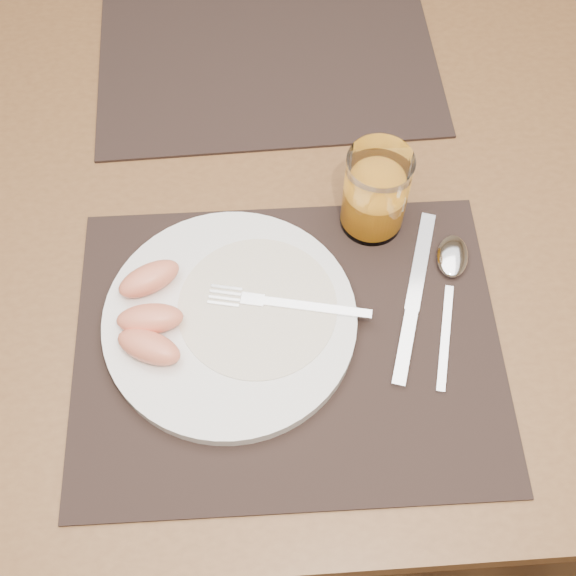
# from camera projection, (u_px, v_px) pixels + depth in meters

# --- Properties ---
(ground) EXTENTS (5.00, 5.00, 0.00)m
(ground) POSITION_uv_depth(u_px,v_px,m) (283.00, 397.00, 1.53)
(ground) COLOR brown
(ground) RESTS_ON ground
(table) EXTENTS (1.40, 0.90, 0.75)m
(table) POSITION_uv_depth(u_px,v_px,m) (280.00, 219.00, 0.95)
(table) COLOR brown
(table) RESTS_ON ground
(placemat_near) EXTENTS (0.45, 0.35, 0.00)m
(placemat_near) POSITION_uv_depth(u_px,v_px,m) (288.00, 344.00, 0.77)
(placemat_near) COLOR black
(placemat_near) RESTS_ON table
(placemat_far) EXTENTS (0.46, 0.36, 0.00)m
(placemat_far) POSITION_uv_depth(u_px,v_px,m) (267.00, 49.00, 0.98)
(placemat_far) COLOR black
(placemat_far) RESTS_ON table
(plate) EXTENTS (0.27, 0.27, 0.02)m
(plate) POSITION_uv_depth(u_px,v_px,m) (230.00, 320.00, 0.77)
(plate) COLOR white
(plate) RESTS_ON placemat_near
(plate_dressing) EXTENTS (0.17, 0.17, 0.00)m
(plate_dressing) POSITION_uv_depth(u_px,v_px,m) (257.00, 306.00, 0.77)
(plate_dressing) COLOR white
(plate_dressing) RESTS_ON plate
(fork) EXTENTS (0.17, 0.05, 0.00)m
(fork) POSITION_uv_depth(u_px,v_px,m) (275.00, 302.00, 0.77)
(fork) COLOR silver
(fork) RESTS_ON plate
(knife) EXTENTS (0.08, 0.21, 0.01)m
(knife) POSITION_uv_depth(u_px,v_px,m) (412.00, 310.00, 0.78)
(knife) COLOR silver
(knife) RESTS_ON placemat_near
(spoon) EXTENTS (0.07, 0.19, 0.01)m
(spoon) POSITION_uv_depth(u_px,v_px,m) (451.00, 268.00, 0.80)
(spoon) COLOR silver
(spoon) RESTS_ON placemat_near
(juice_glass) EXTENTS (0.07, 0.07, 0.11)m
(juice_glass) POSITION_uv_depth(u_px,v_px,m) (375.00, 195.00, 0.80)
(juice_glass) COLOR white
(juice_glass) RESTS_ON placemat_near
(grapefruit_wedges) EXTENTS (0.08, 0.14, 0.03)m
(grapefruit_wedges) POSITION_uv_depth(u_px,v_px,m) (149.00, 314.00, 0.75)
(grapefruit_wedges) COLOR #E5815D
(grapefruit_wedges) RESTS_ON plate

